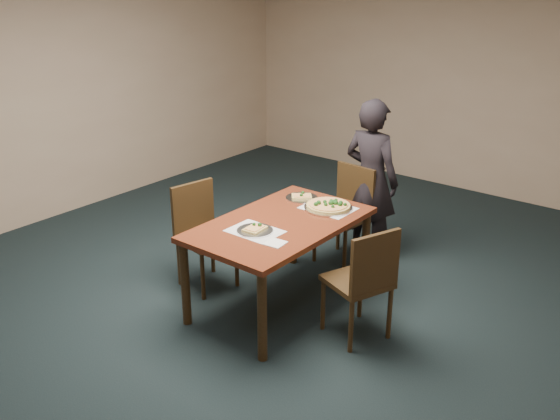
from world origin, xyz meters
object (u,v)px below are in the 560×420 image
Objects in this scene: chair_left at (201,229)px; pizza_pan at (329,206)px; chair_right at (364,278)px; slice_plate_far at (302,197)px; diner at (371,180)px; slice_plate_near at (255,230)px; chair_far at (348,208)px; dining_table at (280,232)px.

chair_left is 2.23× the size of pizza_pan.
chair_right is 3.25× the size of slice_plate_far.
diner reaches higher than slice_plate_near.
pizza_pan is (0.19, -0.60, 0.26)m from chair_far.
pizza_pan is at bearing -46.91° from chair_left.
chair_far is 1.37m from slice_plate_near.
chair_right is 1.51m from diner.
chair_far is at bearing 90.77° from slice_plate_near.
slice_plate_near is 1.00× the size of slice_plate_far.
chair_left is 3.25× the size of slice_plate_near.
chair_right is at bearing 121.83° from diner.
chair_left is 0.92m from slice_plate_far.
dining_table is 0.81m from chair_right.
slice_plate_far is at bearing -98.11° from chair_right.
chair_far reaches higher than slice_plate_near.
chair_right is 0.91m from slice_plate_near.
chair_left is at bearing -146.84° from pizza_pan.
diner is 5.51× the size of slice_plate_near.
pizza_pan is (0.14, 0.48, 0.12)m from dining_table.
slice_plate_near reaches higher than dining_table.
pizza_pan is (0.07, -0.80, 0.00)m from diner.
dining_table is 0.57m from slice_plate_far.
pizza_pan reaches higher than slice_plate_far.
diner reaches higher than chair_far.
chair_far is at bearing 92.66° from dining_table.
pizza_pan is at bearing -9.03° from slice_plate_far.
diner is (0.85, 1.40, 0.26)m from chair_left.
pizza_pan is at bearing -105.75° from chair_right.
slice_plate_far is at bearing 100.53° from slice_plate_near.
chair_left is 1.13m from pizza_pan.
chair_right is 0.86m from pizza_pan.
slice_plate_far is at bearing 170.97° from pizza_pan.
diner reaches higher than dining_table.
chair_left is at bearing 168.91° from slice_plate_near.
diner is at bearing 71.64° from slice_plate_far.
pizza_pan is (0.92, 0.60, 0.26)m from chair_left.
chair_right is 1.15m from slice_plate_far.
slice_plate_far is (-0.15, 0.80, -0.00)m from slice_plate_near.
diner is at bearing 94.88° from pizza_pan.
chair_right reaches higher than dining_table.
slice_plate_near is at bearing -91.16° from chair_left.
slice_plate_near is (0.75, -0.15, 0.25)m from chair_left.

